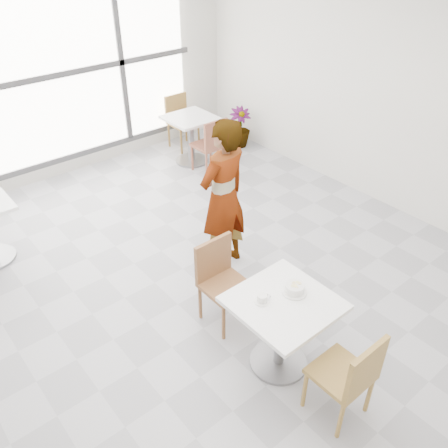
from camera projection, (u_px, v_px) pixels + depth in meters
floor at (206, 289)px, 5.09m from camera, size 7.00×7.00×0.00m
wall_back at (47, 75)px, 6.48m from camera, size 6.00×0.00×6.00m
wall_right at (394, 94)px, 5.84m from camera, size 0.00×7.00×7.00m
window at (49, 76)px, 6.44m from camera, size 4.60×0.07×2.52m
main_table at (282, 321)px, 3.98m from camera, size 0.80×0.80×0.75m
chair_near at (351, 374)px, 3.56m from camera, size 0.42×0.42×0.87m
chair_far at (220, 276)px, 4.49m from camera, size 0.42×0.42×0.87m
oatmeal_bowl at (295, 288)px, 3.92m from camera, size 0.21×0.21×0.09m
coffee_cup at (262, 299)px, 3.84m from camera, size 0.16×0.13×0.07m
person at (223, 197)px, 4.98m from camera, size 0.68×0.49×1.75m
bg_table_right at (191, 133)px, 7.36m from camera, size 0.70×0.70×0.75m
bg_chair_right_near at (212, 143)px, 7.03m from camera, size 0.42×0.42×0.87m
bg_chair_right_far at (180, 118)px, 7.86m from camera, size 0.42×0.42×0.87m
plant_right at (239, 127)px, 7.95m from camera, size 0.48×0.48×0.66m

